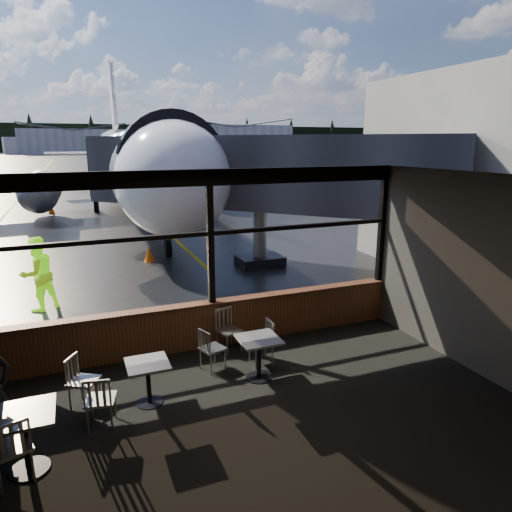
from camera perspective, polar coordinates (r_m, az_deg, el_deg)
ground_plane at (r=128.29m, az=-21.31°, el=11.27°), size 520.00×520.00×0.00m
carpet_floor at (r=6.96m, az=2.22°, el=-20.73°), size 8.00×6.00×0.01m
ceiling at (r=5.74m, az=2.55°, el=9.27°), size 8.00×6.00×0.04m
wall_right at (r=8.52m, az=27.74°, el=-2.78°), size 0.04×6.00×3.50m
wall_back at (r=3.93m, az=22.10°, el=-21.60°), size 8.00×0.04×3.50m
window_sill at (r=9.24m, az=-5.46°, el=-8.49°), size 8.00×0.28×0.90m
window_header at (r=8.57m, az=-5.91°, el=9.75°), size 8.00×0.18×0.30m
mullion_centre at (r=8.72m, az=-5.72°, el=2.20°), size 0.12×0.12×2.60m
mullion_right at (r=10.51m, az=15.45°, el=3.77°), size 0.12×0.12×2.60m
window_transom at (r=8.70m, az=-5.74°, el=2.84°), size 8.00×0.10×0.08m
airliner at (r=27.78m, az=-15.44°, el=16.13°), size 29.81×35.34×10.50m
jet_bridge at (r=15.04m, az=1.59°, el=7.80°), size 8.83×10.79×4.71m
cafe_table_near at (r=8.01m, az=0.36°, el=-12.70°), size 0.68×0.68×0.75m
cafe_table_mid at (r=7.52m, az=-13.28°, el=-15.23°), size 0.64×0.64×0.70m
cafe_table_left at (r=6.66m, az=-26.76°, el=-20.07°), size 0.73×0.73×0.80m
chair_near_e at (r=8.48m, az=0.61°, el=-10.79°), size 0.46×0.46×0.83m
chair_near_w at (r=8.31m, az=-5.46°, el=-11.50°), size 0.57×0.57×0.81m
chair_near_n at (r=8.95m, az=-3.36°, el=-9.33°), size 0.59×0.59×0.86m
chair_mid_s at (r=7.12m, az=-18.86°, el=-16.70°), size 0.56×0.56×0.85m
chair_mid_w at (r=7.71m, az=-20.72°, el=-14.48°), size 0.62×0.62×0.83m
chair_left_s at (r=6.54m, az=-28.36°, el=-20.42°), size 0.63×0.63×0.91m
ground_crew at (r=12.17m, az=-25.63°, el=-2.04°), size 1.11×1.06×1.81m
cone_nose at (r=16.07m, az=-13.23°, el=0.22°), size 0.37×0.37×0.51m
cone_wing at (r=28.98m, az=-24.21°, el=5.37°), size 0.36×0.36×0.50m
terminal_annex at (r=16.39m, az=27.49°, el=9.03°), size 5.00×7.00×6.00m
hangar_mid at (r=193.22m, az=-21.86°, el=13.30°), size 38.00×15.00×10.00m
hangar_right at (r=196.39m, az=-3.55°, el=14.53°), size 50.00×20.00×12.00m
fuel_tank_b at (r=191.02m, az=-27.92°, el=12.10°), size 8.00×8.00×6.00m
fuel_tank_c at (r=190.36m, az=-24.87°, el=12.42°), size 8.00×8.00×6.00m
treeline at (r=218.23m, az=-21.97°, el=13.52°), size 360.00×3.00×12.00m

